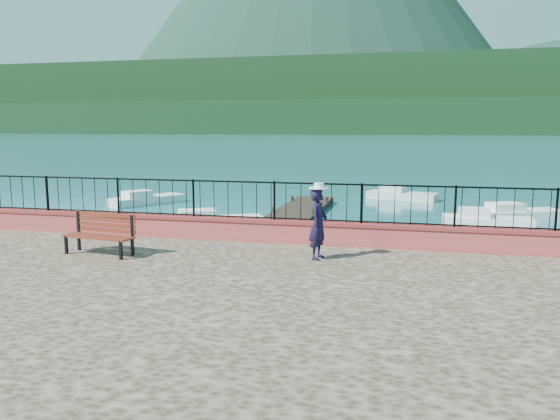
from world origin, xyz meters
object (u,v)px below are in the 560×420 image
at_px(boat_0, 212,218).
at_px(boat_2, 517,211).
at_px(boat_1, 487,218).
at_px(park_bench, 100,242).
at_px(boat_4, 402,193).
at_px(boat_3, 147,197).
at_px(person, 318,224).

height_order(boat_0, boat_2, same).
height_order(boat_1, boat_2, same).
xyz_separation_m(boat_1, boat_2, (1.57, 2.30, 0.00)).
height_order(park_bench, boat_2, park_bench).
xyz_separation_m(park_bench, boat_4, (6.55, 20.72, -1.09)).
xyz_separation_m(boat_1, boat_4, (-3.57, 8.11, 0.00)).
xyz_separation_m(boat_0, boat_4, (7.48, 10.86, 0.00)).
bearing_deg(boat_0, boat_3, 107.62).
xyz_separation_m(boat_0, boat_2, (12.62, 5.05, 0.00)).
relative_size(boat_1, boat_3, 0.89).
bearing_deg(boat_0, person, -84.80).
height_order(park_bench, boat_0, park_bench).
bearing_deg(boat_4, boat_0, -107.65).
bearing_deg(person, boat_0, 43.16).
relative_size(park_bench, boat_4, 0.45).
height_order(boat_1, boat_4, same).
xyz_separation_m(boat_2, boat_3, (-18.47, 0.72, 0.00)).
distance_m(person, boat_2, 15.74).
distance_m(person, boat_4, 20.09).
bearing_deg(boat_1, person, -109.42).
height_order(person, boat_2, person).
distance_m(boat_2, boat_4, 7.76).
relative_size(boat_1, boat_2, 0.86).
bearing_deg(boat_3, boat_0, -101.82).
relative_size(park_bench, boat_2, 0.42).
distance_m(boat_2, boat_3, 18.49).
distance_m(boat_0, boat_1, 11.38).
bearing_deg(boat_3, boat_1, -67.36).
bearing_deg(boat_2, park_bench, -153.01).
height_order(boat_2, boat_4, same).
xyz_separation_m(person, boat_0, (-5.91, 9.10, -1.59)).
xyz_separation_m(park_bench, boat_1, (10.12, 12.60, -1.09)).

